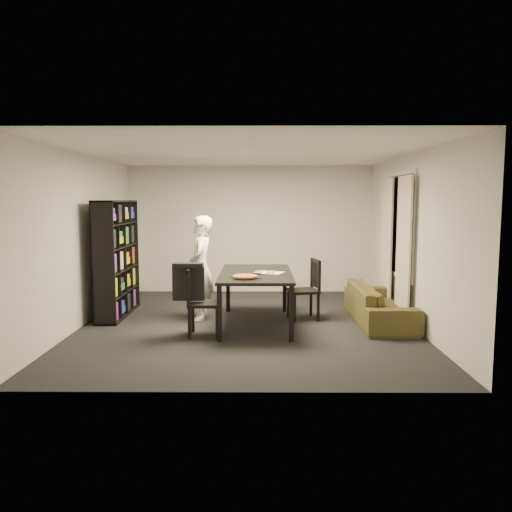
{
  "coord_description": "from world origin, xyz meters",
  "views": [
    {
      "loc": [
        0.19,
        -7.53,
        1.91
      ],
      "look_at": [
        0.14,
        0.07,
        1.05
      ],
      "focal_mm": 35.0,
      "sensor_mm": 36.0,
      "label": 1
    }
  ],
  "objects_px": {
    "baking_tray": "(246,277)",
    "sofa": "(380,304)",
    "bookshelf": "(117,258)",
    "chair_right": "(309,285)",
    "chair_left": "(198,297)",
    "dining_table": "(256,277)",
    "pepperoni_pizza": "(245,276)",
    "person": "(201,268)"
  },
  "relations": [
    {
      "from": "baking_tray",
      "to": "chair_left",
      "type": "bearing_deg",
      "value": -170.33
    },
    {
      "from": "chair_left",
      "to": "bookshelf",
      "type": "bearing_deg",
      "value": 49.49
    },
    {
      "from": "baking_tray",
      "to": "sofa",
      "type": "height_order",
      "value": "baking_tray"
    },
    {
      "from": "person",
      "to": "sofa",
      "type": "xyz_separation_m",
      "value": [
        2.82,
        -0.2,
        -0.54
      ]
    },
    {
      "from": "bookshelf",
      "to": "sofa",
      "type": "distance_m",
      "value": 4.31
    },
    {
      "from": "chair_left",
      "to": "pepperoni_pizza",
      "type": "height_order",
      "value": "chair_left"
    },
    {
      "from": "chair_right",
      "to": "sofa",
      "type": "distance_m",
      "value": 1.14
    },
    {
      "from": "dining_table",
      "to": "chair_right",
      "type": "xyz_separation_m",
      "value": [
        0.84,
        0.38,
        -0.19
      ]
    },
    {
      "from": "sofa",
      "to": "person",
      "type": "bearing_deg",
      "value": 86.02
    },
    {
      "from": "chair_right",
      "to": "baking_tray",
      "type": "bearing_deg",
      "value": -59.75
    },
    {
      "from": "chair_right",
      "to": "person",
      "type": "relative_size",
      "value": 0.58
    },
    {
      "from": "bookshelf",
      "to": "dining_table",
      "type": "distance_m",
      "value": 2.39
    },
    {
      "from": "bookshelf",
      "to": "pepperoni_pizza",
      "type": "bearing_deg",
      "value": -29.03
    },
    {
      "from": "bookshelf",
      "to": "chair_left",
      "type": "xyz_separation_m",
      "value": [
        1.48,
        -1.25,
        -0.4
      ]
    },
    {
      "from": "baking_tray",
      "to": "sofa",
      "type": "distance_m",
      "value": 2.25
    },
    {
      "from": "baking_tray",
      "to": "dining_table",
      "type": "bearing_deg",
      "value": 73.97
    },
    {
      "from": "chair_right",
      "to": "pepperoni_pizza",
      "type": "distance_m",
      "value": 1.39
    },
    {
      "from": "bookshelf",
      "to": "chair_right",
      "type": "distance_m",
      "value": 3.17
    },
    {
      "from": "sofa",
      "to": "chair_left",
      "type": "bearing_deg",
      "value": 105.92
    },
    {
      "from": "pepperoni_pizza",
      "to": "sofa",
      "type": "distance_m",
      "value": 2.27
    },
    {
      "from": "chair_left",
      "to": "pepperoni_pizza",
      "type": "bearing_deg",
      "value": -85.51
    },
    {
      "from": "chair_left",
      "to": "chair_right",
      "type": "distance_m",
      "value": 1.93
    },
    {
      "from": "chair_right",
      "to": "sofa",
      "type": "xyz_separation_m",
      "value": [
        1.09,
        -0.21,
        -0.26
      ]
    },
    {
      "from": "chair_right",
      "to": "baking_tray",
      "type": "xyz_separation_m",
      "value": [
        -0.99,
        -0.88,
        0.26
      ]
    },
    {
      "from": "chair_left",
      "to": "chair_right",
      "type": "xyz_separation_m",
      "value": [
        1.65,
        0.99,
        0.0
      ]
    },
    {
      "from": "chair_right",
      "to": "baking_tray",
      "type": "distance_m",
      "value": 1.35
    },
    {
      "from": "chair_left",
      "to": "baking_tray",
      "type": "bearing_deg",
      "value": -80.78
    },
    {
      "from": "bookshelf",
      "to": "person",
      "type": "height_order",
      "value": "bookshelf"
    },
    {
      "from": "chair_right",
      "to": "pepperoni_pizza",
      "type": "xyz_separation_m",
      "value": [
        -0.99,
        -0.94,
        0.28
      ]
    },
    {
      "from": "bookshelf",
      "to": "baking_tray",
      "type": "height_order",
      "value": "bookshelf"
    },
    {
      "from": "baking_tray",
      "to": "chair_right",
      "type": "bearing_deg",
      "value": 41.72
    },
    {
      "from": "bookshelf",
      "to": "chair_left",
      "type": "bearing_deg",
      "value": -40.06
    },
    {
      "from": "baking_tray",
      "to": "sofa",
      "type": "relative_size",
      "value": 0.2
    },
    {
      "from": "pepperoni_pizza",
      "to": "chair_left",
      "type": "bearing_deg",
      "value": -175.06
    },
    {
      "from": "bookshelf",
      "to": "sofa",
      "type": "xyz_separation_m",
      "value": [
        4.23,
        -0.47,
        -0.66
      ]
    },
    {
      "from": "chair_right",
      "to": "dining_table",
      "type": "bearing_deg",
      "value": -77.32
    },
    {
      "from": "dining_table",
      "to": "person",
      "type": "distance_m",
      "value": 0.96
    },
    {
      "from": "bookshelf",
      "to": "chair_left",
      "type": "height_order",
      "value": "bookshelf"
    },
    {
      "from": "person",
      "to": "chair_right",
      "type": "bearing_deg",
      "value": 89.23
    },
    {
      "from": "dining_table",
      "to": "chair_left",
      "type": "relative_size",
      "value": 2.02
    },
    {
      "from": "baking_tray",
      "to": "bookshelf",
      "type": "bearing_deg",
      "value": 152.18
    },
    {
      "from": "chair_left",
      "to": "baking_tray",
      "type": "xyz_separation_m",
      "value": [
        0.67,
        0.11,
        0.27
      ]
    }
  ]
}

